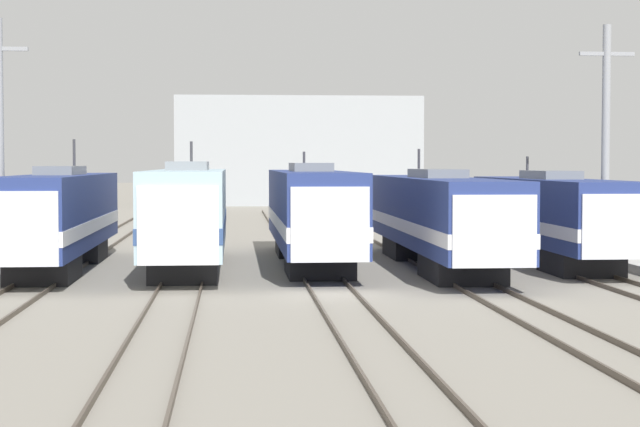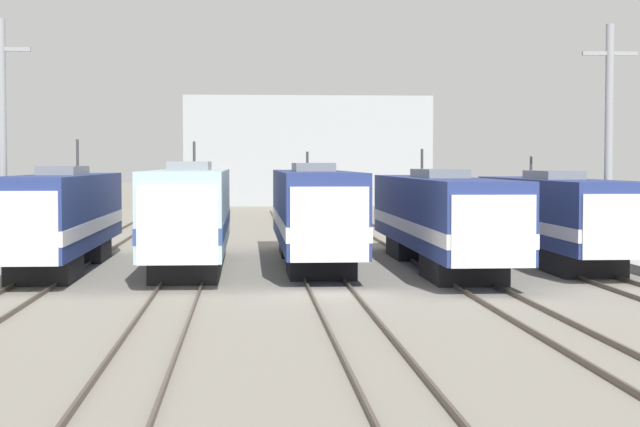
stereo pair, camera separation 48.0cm
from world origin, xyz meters
name	(u,v)px [view 2 (the right image)]	position (x,y,z in m)	size (l,w,h in m)	color
ground_plane	(332,294)	(0.00, 0.00, 0.00)	(400.00, 400.00, 0.00)	gray
rail_pair_far_left	(19,294)	(-10.20, 0.00, 0.07)	(1.50, 120.00, 0.15)	#4C4238
rail_pair_center_left	(177,293)	(-5.10, 0.00, 0.07)	(1.51, 120.00, 0.15)	#4C4238
rail_pair_center	(332,291)	(0.00, 0.00, 0.07)	(1.51, 120.00, 0.15)	#4C4238
rail_pair_center_right	(484,290)	(5.10, 0.00, 0.07)	(1.51, 120.00, 0.15)	#4C4238
rail_pair_far_right	(632,289)	(10.20, 0.00, 0.07)	(1.50, 120.00, 0.15)	#4C4238
locomotive_far_left	(61,217)	(-10.20, 8.04, 2.17)	(2.74, 16.84, 5.36)	black
locomotive_center_left	(190,215)	(-5.10, 7.94, 2.25)	(2.96, 16.13, 5.27)	#232326
locomotive_center	(313,213)	(0.00, 9.82, 2.23)	(2.97, 18.68, 4.86)	black
locomotive_center_right	(441,218)	(5.10, 7.88, 2.11)	(3.03, 19.67, 4.97)	black
locomotive_far_right	(556,217)	(10.20, 8.96, 2.07)	(2.94, 16.43, 4.63)	black
catenary_tower_left	(2,141)	(-12.54, 8.34, 5.21)	(2.32, 0.35, 10.06)	gray
catenary_tower_right	(609,142)	(12.20, 8.34, 5.21)	(2.32, 0.35, 10.06)	gray
depot_building	(307,151)	(3.39, 75.46, 5.53)	(24.99, 8.10, 11.07)	#9EA3A8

